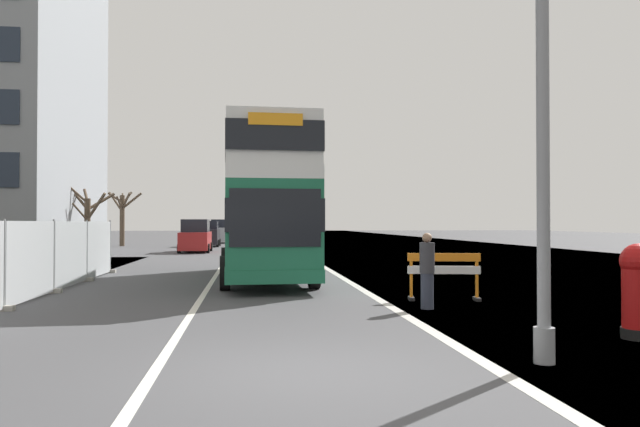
{
  "coord_description": "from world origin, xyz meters",
  "views": [
    {
      "loc": [
        -0.68,
        -7.88,
        1.96
      ],
      "look_at": [
        1.19,
        8.11,
        2.2
      ],
      "focal_mm": 33.88,
      "sensor_mm": 36.0,
      "label": 1
    }
  ],
  "objects_px": {
    "lamppost_foreground": "(543,103)",
    "car_oncoming_near": "(196,237)",
    "red_pillar_postbox": "(639,286)",
    "pedestrian_at_kerb": "(427,271)",
    "roadworks_barrier": "(444,270)",
    "car_receding_mid": "(207,234)",
    "double_decker_bus": "(264,202)",
    "car_receding_far": "(221,232)"
  },
  "relations": [
    {
      "from": "double_decker_bus",
      "to": "car_receding_far",
      "type": "bearing_deg",
      "value": 94.91
    },
    {
      "from": "double_decker_bus",
      "to": "car_receding_far",
      "type": "distance_m",
      "value": 37.97
    },
    {
      "from": "car_receding_mid",
      "to": "car_receding_far",
      "type": "distance_m",
      "value": 8.37
    },
    {
      "from": "car_oncoming_near",
      "to": "pedestrian_at_kerb",
      "type": "relative_size",
      "value": 2.66
    },
    {
      "from": "double_decker_bus",
      "to": "red_pillar_postbox",
      "type": "bearing_deg",
      "value": -61.85
    },
    {
      "from": "lamppost_foreground",
      "to": "pedestrian_at_kerb",
      "type": "bearing_deg",
      "value": 90.81
    },
    {
      "from": "car_oncoming_near",
      "to": "car_receding_mid",
      "type": "relative_size",
      "value": 1.02
    },
    {
      "from": "pedestrian_at_kerb",
      "to": "red_pillar_postbox",
      "type": "bearing_deg",
      "value": -56.57
    },
    {
      "from": "double_decker_bus",
      "to": "red_pillar_postbox",
      "type": "relative_size",
      "value": 6.36
    },
    {
      "from": "car_receding_mid",
      "to": "car_receding_far",
      "type": "xyz_separation_m",
      "value": [
        0.69,
        8.34,
        0.07
      ]
    },
    {
      "from": "car_receding_far",
      "to": "pedestrian_at_kerb",
      "type": "relative_size",
      "value": 2.48
    },
    {
      "from": "car_receding_mid",
      "to": "pedestrian_at_kerb",
      "type": "distance_m",
      "value": 37.69
    },
    {
      "from": "car_oncoming_near",
      "to": "pedestrian_at_kerb",
      "type": "height_order",
      "value": "car_oncoming_near"
    },
    {
      "from": "car_oncoming_near",
      "to": "car_receding_mid",
      "type": "distance_m",
      "value": 9.62
    },
    {
      "from": "red_pillar_postbox",
      "to": "roadworks_barrier",
      "type": "distance_m",
      "value": 5.52
    },
    {
      "from": "lamppost_foreground",
      "to": "car_receding_far",
      "type": "height_order",
      "value": "lamppost_foreground"
    },
    {
      "from": "double_decker_bus",
      "to": "car_receding_far",
      "type": "relative_size",
      "value": 2.4
    },
    {
      "from": "car_oncoming_near",
      "to": "red_pillar_postbox",
      "type": "bearing_deg",
      "value": -72.05
    },
    {
      "from": "car_receding_far",
      "to": "red_pillar_postbox",
      "type": "bearing_deg",
      "value": -79.28
    },
    {
      "from": "roadworks_barrier",
      "to": "car_receding_mid",
      "type": "height_order",
      "value": "car_receding_mid"
    },
    {
      "from": "red_pillar_postbox",
      "to": "car_oncoming_near",
      "type": "height_order",
      "value": "car_oncoming_near"
    },
    {
      "from": "roadworks_barrier",
      "to": "car_oncoming_near",
      "type": "height_order",
      "value": "car_oncoming_near"
    },
    {
      "from": "red_pillar_postbox",
      "to": "car_receding_far",
      "type": "distance_m",
      "value": 49.98
    },
    {
      "from": "double_decker_bus",
      "to": "pedestrian_at_kerb",
      "type": "height_order",
      "value": "double_decker_bus"
    },
    {
      "from": "red_pillar_postbox",
      "to": "car_receding_far",
      "type": "xyz_separation_m",
      "value": [
        -9.3,
        49.1,
        0.17
      ]
    },
    {
      "from": "lamppost_foreground",
      "to": "pedestrian_at_kerb",
      "type": "distance_m",
      "value": 5.99
    },
    {
      "from": "lamppost_foreground",
      "to": "red_pillar_postbox",
      "type": "bearing_deg",
      "value": 31.35
    },
    {
      "from": "red_pillar_postbox",
      "to": "pedestrian_at_kerb",
      "type": "height_order",
      "value": "pedestrian_at_kerb"
    },
    {
      "from": "lamppost_foreground",
      "to": "pedestrian_at_kerb",
      "type": "xyz_separation_m",
      "value": [
        -0.08,
        5.31,
        -2.77
      ]
    },
    {
      "from": "roadworks_barrier",
      "to": "pedestrian_at_kerb",
      "type": "height_order",
      "value": "pedestrian_at_kerb"
    },
    {
      "from": "car_oncoming_near",
      "to": "pedestrian_at_kerb",
      "type": "xyz_separation_m",
      "value": [
        7.56,
        -27.32,
        -0.14
      ]
    },
    {
      "from": "lamppost_foreground",
      "to": "red_pillar_postbox",
      "type": "relative_size",
      "value": 4.8
    },
    {
      "from": "lamppost_foreground",
      "to": "car_oncoming_near",
      "type": "distance_m",
      "value": 33.62
    },
    {
      "from": "double_decker_bus",
      "to": "lamppost_foreground",
      "type": "xyz_separation_m",
      "value": [
        3.6,
        -12.8,
        0.97
      ]
    },
    {
      "from": "roadworks_barrier",
      "to": "car_receding_far",
      "type": "xyz_separation_m",
      "value": [
        -7.64,
        43.84,
        0.29
      ]
    },
    {
      "from": "red_pillar_postbox",
      "to": "lamppost_foreground",
      "type": "bearing_deg",
      "value": -148.65
    },
    {
      "from": "red_pillar_postbox",
      "to": "roadworks_barrier",
      "type": "height_order",
      "value": "red_pillar_postbox"
    },
    {
      "from": "roadworks_barrier",
      "to": "car_receding_mid",
      "type": "xyz_separation_m",
      "value": [
        -8.33,
        35.5,
        0.23
      ]
    },
    {
      "from": "car_receding_mid",
      "to": "car_receding_far",
      "type": "bearing_deg",
      "value": 85.3
    },
    {
      "from": "double_decker_bus",
      "to": "pedestrian_at_kerb",
      "type": "xyz_separation_m",
      "value": [
        3.53,
        -7.49,
        -1.79
      ]
    },
    {
      "from": "lamppost_foreground",
      "to": "car_oncoming_near",
      "type": "xyz_separation_m",
      "value": [
        -7.64,
        32.63,
        -2.63
      ]
    },
    {
      "from": "car_oncoming_near",
      "to": "car_receding_mid",
      "type": "bearing_deg",
      "value": 89.38
    }
  ]
}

